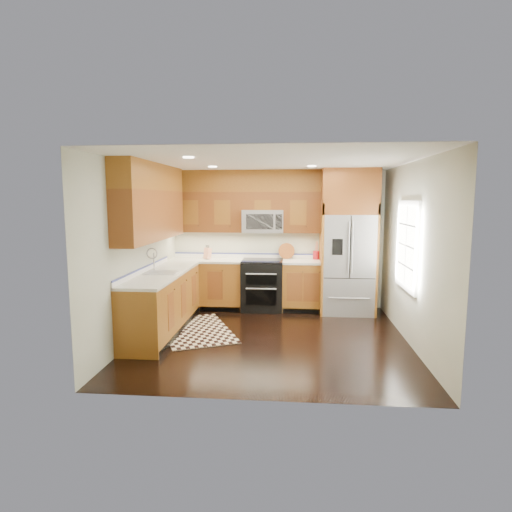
# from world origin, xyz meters

# --- Properties ---
(ground) EXTENTS (4.00, 4.00, 0.00)m
(ground) POSITION_xyz_m (0.00, 0.00, 0.00)
(ground) COLOR black
(ground) RESTS_ON ground
(wall_back) EXTENTS (4.00, 0.02, 2.60)m
(wall_back) POSITION_xyz_m (0.00, 2.00, 1.30)
(wall_back) COLOR beige
(wall_back) RESTS_ON ground
(wall_left) EXTENTS (0.02, 4.00, 2.60)m
(wall_left) POSITION_xyz_m (-2.00, 0.00, 1.30)
(wall_left) COLOR beige
(wall_left) RESTS_ON ground
(wall_right) EXTENTS (0.02, 4.00, 2.60)m
(wall_right) POSITION_xyz_m (2.00, 0.00, 1.30)
(wall_right) COLOR beige
(wall_right) RESTS_ON ground
(window) EXTENTS (0.04, 1.10, 1.30)m
(window) POSITION_xyz_m (1.98, 0.20, 1.40)
(window) COLOR white
(window) RESTS_ON ground
(base_cabinets) EXTENTS (2.85, 3.00, 0.90)m
(base_cabinets) POSITION_xyz_m (-1.23, 0.90, 0.45)
(base_cabinets) COLOR #925C1C
(base_cabinets) RESTS_ON ground
(countertop) EXTENTS (2.86, 3.01, 0.04)m
(countertop) POSITION_xyz_m (-1.09, 1.01, 0.92)
(countertop) COLOR beige
(countertop) RESTS_ON base_cabinets
(upper_cabinets) EXTENTS (2.85, 3.00, 1.15)m
(upper_cabinets) POSITION_xyz_m (-1.15, 1.09, 2.02)
(upper_cabinets) COLOR brown
(upper_cabinets) RESTS_ON ground
(range) EXTENTS (0.76, 0.67, 0.95)m
(range) POSITION_xyz_m (-0.25, 1.67, 0.47)
(range) COLOR black
(range) RESTS_ON ground
(microwave) EXTENTS (0.76, 0.40, 0.42)m
(microwave) POSITION_xyz_m (-0.25, 1.80, 1.66)
(microwave) COLOR #B2B2B7
(microwave) RESTS_ON ground
(refrigerator) EXTENTS (0.98, 0.75, 2.60)m
(refrigerator) POSITION_xyz_m (1.30, 1.63, 1.30)
(refrigerator) COLOR #B2B2B7
(refrigerator) RESTS_ON ground
(sink_faucet) EXTENTS (0.54, 0.44, 0.37)m
(sink_faucet) POSITION_xyz_m (-1.73, 0.23, 0.99)
(sink_faucet) COLOR #B2B2B7
(sink_faucet) RESTS_ON countertop
(rug) EXTENTS (1.59, 1.92, 0.01)m
(rug) POSITION_xyz_m (-1.20, 0.29, 0.01)
(rug) COLOR black
(rug) RESTS_ON ground
(knife_block) EXTENTS (0.13, 0.16, 0.26)m
(knife_block) POSITION_xyz_m (-1.30, 1.76, 1.05)
(knife_block) COLOR tan
(knife_block) RESTS_ON countertop
(utensil_crock) EXTENTS (0.16, 0.16, 0.34)m
(utensil_crock) POSITION_xyz_m (0.75, 1.89, 1.06)
(utensil_crock) COLOR #A71420
(utensil_crock) RESTS_ON countertop
(cutting_board) EXTENTS (0.31, 0.31, 0.02)m
(cutting_board) POSITION_xyz_m (0.19, 1.91, 0.95)
(cutting_board) COLOR brown
(cutting_board) RESTS_ON countertop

